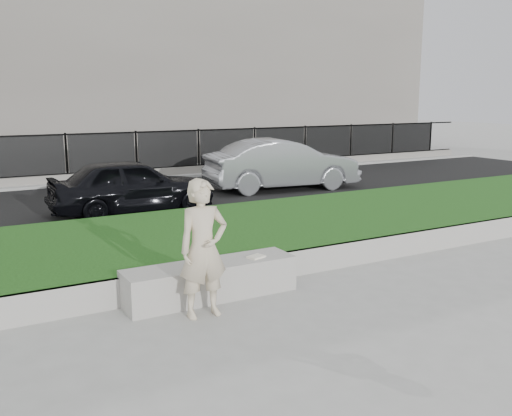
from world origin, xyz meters
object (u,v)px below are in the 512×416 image
book (256,257)px  car_dark (132,185)px  man (203,249)px  car_silver (282,164)px  stone_bench (211,280)px

book → car_dark: bearing=71.5°
man → book: (1.01, 0.47, -0.37)m
man → car_dark: size_ratio=0.46×
man → car_dark: (1.13, 6.54, -0.19)m
book → man: bearing=-172.5°
car_silver → car_dark: bearing=110.8°
car_dark → man: bearing=171.0°
man → book: size_ratio=7.44×
stone_bench → car_silver: car_silver is taller
man → book: bearing=26.2°
book → car_silver: (4.96, 7.24, 0.26)m
man → car_silver: man is taller
stone_bench → man: bearing=-122.1°
man → car_silver: (5.97, 7.72, -0.10)m
stone_bench → man: 0.90m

